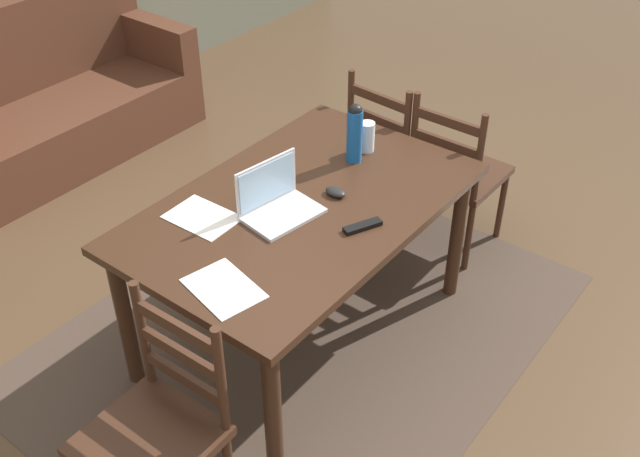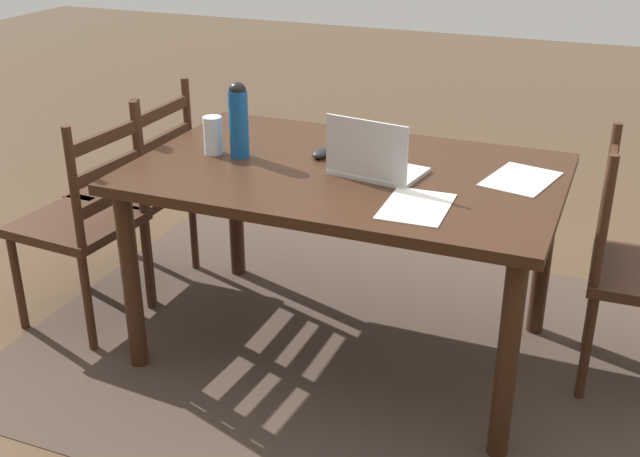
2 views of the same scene
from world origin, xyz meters
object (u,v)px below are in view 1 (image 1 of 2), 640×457
at_px(chair_right_far, 393,151).
at_px(computer_mouse, 335,192).
at_px(dining_table, 302,220).
at_px(tv_remote, 363,226).
at_px(couch, 54,101).
at_px(laptop, 276,201).
at_px(drinking_glass, 367,137).
at_px(water_bottle, 355,132).
at_px(chair_right_near, 456,174).
at_px(chair_left_near, 157,431).

xyz_separation_m(chair_right_far, computer_mouse, (-0.94, -0.29, 0.33)).
xyz_separation_m(dining_table, tv_remote, (0.01, -0.32, 0.10)).
height_order(couch, tv_remote, couch).
bearing_deg(laptop, drinking_glass, -0.77).
relative_size(chair_right_far, couch, 0.53).
bearing_deg(dining_table, tv_remote, -88.23).
relative_size(chair_right_far, water_bottle, 3.24).
bearing_deg(couch, tv_remote, -98.03).
xyz_separation_m(chair_right_far, water_bottle, (-0.65, -0.18, 0.47)).
bearing_deg(chair_right_near, couch, 104.42).
distance_m(dining_table, couch, 2.49).
distance_m(dining_table, chair_right_far, 1.12).
bearing_deg(drinking_glass, couch, 93.43).
bearing_deg(drinking_glass, chair_left_near, -171.83).
bearing_deg(chair_left_near, chair_right_far, 10.63).
bearing_deg(chair_right_near, dining_table, 169.44).
height_order(chair_right_near, couch, couch).
distance_m(chair_left_near, couch, 3.03).
bearing_deg(dining_table, computer_mouse, -31.07).
xyz_separation_m(laptop, water_bottle, (0.55, -0.01, 0.09)).
relative_size(computer_mouse, tv_remote, 0.59).
height_order(water_bottle, computer_mouse, water_bottle).
bearing_deg(water_bottle, couch, 90.75).
xyz_separation_m(laptop, computer_mouse, (0.26, -0.12, -0.04)).
height_order(chair_left_near, computer_mouse, chair_left_near).
xyz_separation_m(drinking_glass, tv_remote, (-0.53, -0.35, -0.06)).
distance_m(chair_right_near, couch, 2.73).
bearing_deg(tv_remote, chair_left_near, 108.65).
distance_m(chair_right_far, tv_remote, 1.23).
bearing_deg(laptop, computer_mouse, -25.92).
height_order(dining_table, drinking_glass, drinking_glass).
relative_size(dining_table, chair_right_far, 1.66).
distance_m(chair_right_far, water_bottle, 0.82).
height_order(chair_left_near, tv_remote, chair_left_near).
xyz_separation_m(chair_right_near, chair_right_far, (0.00, 0.41, 0.00)).
bearing_deg(water_bottle, chair_left_near, -171.42).
relative_size(couch, laptop, 5.13).
bearing_deg(dining_table, chair_right_far, 10.74).
bearing_deg(tv_remote, chair_right_near, -58.88).
xyz_separation_m(chair_right_far, tv_remote, (-1.07, -0.52, 0.33)).
bearing_deg(tv_remote, laptop, 44.47).
distance_m(chair_left_near, tv_remote, 1.14).
bearing_deg(chair_right_near, water_bottle, 160.57).
height_order(water_bottle, tv_remote, water_bottle).
distance_m(chair_right_near, drinking_glass, 0.70).
height_order(dining_table, chair_left_near, chair_left_near).
bearing_deg(chair_left_near, water_bottle, 8.58).
distance_m(couch, drinking_glass, 2.46).
height_order(chair_left_near, drinking_glass, chair_left_near).
bearing_deg(drinking_glass, tv_remote, -146.66).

